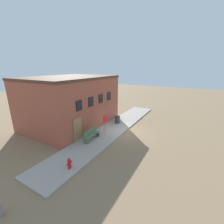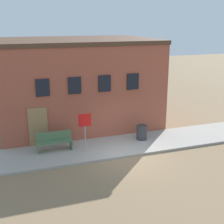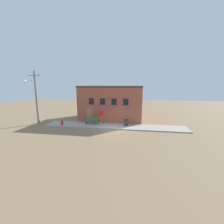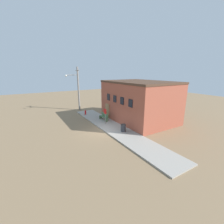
# 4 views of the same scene
# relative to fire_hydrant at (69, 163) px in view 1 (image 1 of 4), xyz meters

# --- Properties ---
(ground_plane) EXTENTS (80.00, 80.00, 0.00)m
(ground_plane) POSITION_rel_fire_hydrant_xyz_m (7.22, -0.65, -0.47)
(ground_plane) COLOR #846B4C
(sidewalk) EXTENTS (19.01, 2.84, 0.12)m
(sidewalk) POSITION_rel_fire_hydrant_xyz_m (7.22, 0.77, -0.41)
(sidewalk) COLOR #9E998E
(sidewalk) RESTS_ON ground
(brick_building) EXTENTS (9.62, 6.95, 5.45)m
(brick_building) POSITION_rel_fire_hydrant_xyz_m (6.11, 5.60, 2.25)
(brick_building) COLOR #9E4C38
(brick_building) RESTS_ON ground
(fire_hydrant) EXTENTS (0.48, 0.23, 0.71)m
(fire_hydrant) POSITION_rel_fire_hydrant_xyz_m (0.00, 0.00, 0.00)
(fire_hydrant) COLOR red
(fire_hydrant) RESTS_ON sidewalk
(stop_sign) EXTENTS (0.65, 0.06, 1.97)m
(stop_sign) POSITION_rel_fire_hydrant_xyz_m (5.39, 0.64, 1.02)
(stop_sign) COLOR gray
(stop_sign) RESTS_ON sidewalk
(bench) EXTENTS (1.79, 0.44, 0.98)m
(bench) POSITION_rel_fire_hydrant_xyz_m (3.92, 1.23, 0.13)
(bench) COLOR #4C6B47
(bench) RESTS_ON sidewalk
(trash_bin) EXTENTS (0.60, 0.60, 0.83)m
(trash_bin) POSITION_rel_fire_hydrant_xyz_m (8.76, 1.12, 0.06)
(trash_bin) COLOR #333338
(trash_bin) RESTS_ON sidewalk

